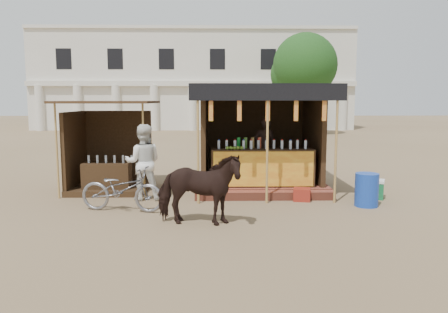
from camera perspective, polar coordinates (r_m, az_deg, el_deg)
name	(u,v)px	position (r m, az deg, el deg)	size (l,w,h in m)	color
ground	(226,221)	(8.78, 0.22, -8.49)	(120.00, 120.00, 0.00)	#846B4C
main_stall	(260,151)	(11.95, 4.67, 0.74)	(3.60, 3.61, 2.78)	#984732
secondary_stall	(105,158)	(12.15, -15.28, -0.22)	(2.40, 2.40, 2.38)	#392415
cow	(198,189)	(8.38, -3.36, -4.30)	(0.76, 1.67, 1.41)	black
motorbike	(122,189)	(9.72, -13.20, -4.18)	(0.64, 1.85, 0.97)	gray
bystander	(143,162)	(10.69, -10.51, -0.74)	(0.89, 0.69, 1.83)	white
blue_barrel	(367,190)	(10.45, 18.13, -4.16)	(0.53, 0.53, 0.76)	#163CA7
red_crate	(302,194)	(10.69, 10.14, -4.91)	(0.40, 0.38, 0.30)	maroon
cooler	(370,189)	(11.39, 18.57, -3.99)	(0.76, 0.65, 0.46)	#176B38
background_building	(194,82)	(38.46, -3.91, 9.71)	(26.00, 7.45, 8.18)	silver
tree	(302,68)	(31.25, 10.12, 11.35)	(4.50, 4.40, 7.00)	#382314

